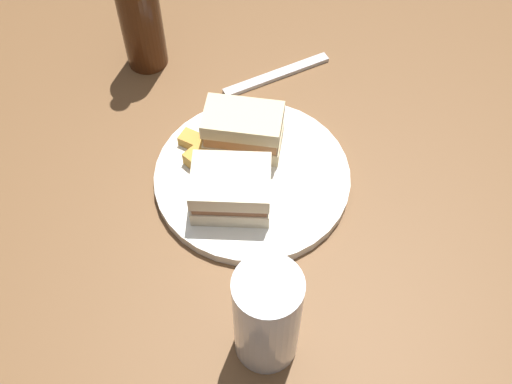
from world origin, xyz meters
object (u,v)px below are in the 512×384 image
Objects in this scene: plate at (252,177)px; sandwich_half_right at (231,189)px; sandwich_half_left at (243,130)px; cider_bottle at (138,4)px; pint_glass at (266,320)px; fork at (277,75)px.

sandwich_half_right is (0.04, -0.03, 0.04)m from plate.
cider_bottle is (-0.19, -0.15, 0.06)m from sandwich_half_left.
fork is (-0.44, 0.04, -0.07)m from pint_glass.
pint_glass is (0.24, 0.01, 0.06)m from plate.
pint_glass is 0.44m from fork.
cider_bottle is (-0.48, -0.16, 0.04)m from pint_glass.
pint_glass is (0.19, 0.04, 0.02)m from sandwich_half_right.
cider_bottle is (-0.24, -0.16, 0.11)m from plate.
cider_bottle is at bearing -155.94° from sandwich_half_right.
sandwich_half_right is at bearing -169.67° from pint_glass.
sandwich_half_left is 0.41× the size of cider_bottle.
sandwich_half_left is at bearing 168.97° from sandwich_half_right.
sandwich_half_right reaches higher than fork.
plate is 2.31× the size of sandwich_half_left.
sandwich_half_right is 0.60× the size of fork.
fork is at bearing 159.08° from sandwich_half_left.
sandwich_half_left is at bearing -176.75° from pint_glass.
cider_bottle is at bearing -161.20° from pint_glass.
sandwich_half_left is 1.08× the size of sandwich_half_right.
pint_glass is 0.55× the size of cider_bottle.
pint_glass reaches higher than sandwich_half_right.
sandwich_half_left is at bearing 44.91° from fork.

